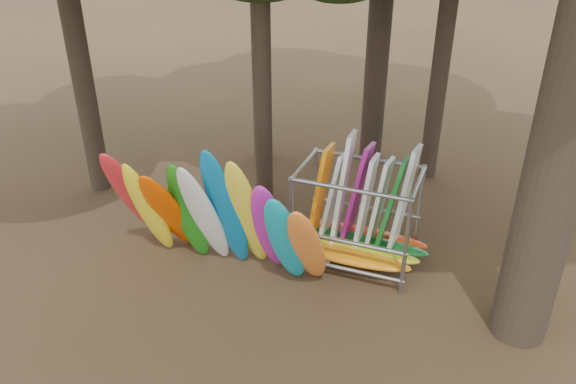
% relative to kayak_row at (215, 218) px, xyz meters
% --- Properties ---
extents(ground, '(120.00, 120.00, 0.00)m').
position_rel_kayak_row_xyz_m(ground, '(1.18, -0.07, -1.32)').
color(ground, '#47331E').
rests_on(ground, ground).
extents(kayak_row, '(4.83, 2.14, 3.20)m').
position_rel_kayak_row_xyz_m(kayak_row, '(0.00, 0.00, 0.00)').
color(kayak_row, red).
rests_on(kayak_row, ground).
extents(storage_rack, '(3.12, 1.51, 2.91)m').
position_rel_kayak_row_xyz_m(storage_rack, '(2.57, 1.43, -0.31)').
color(storage_rack, gray).
rests_on(storage_rack, ground).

